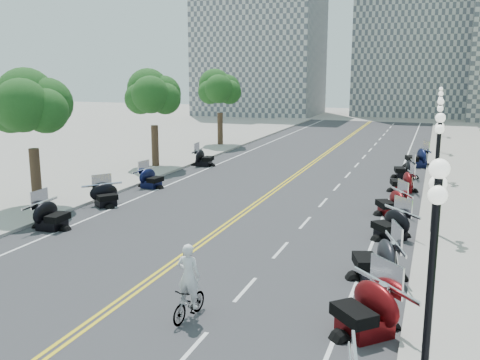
% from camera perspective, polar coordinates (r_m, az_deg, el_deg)
% --- Properties ---
extents(ground, '(160.00, 160.00, 0.00)m').
position_cam_1_polar(ground, '(21.73, -3.84, -6.53)').
color(ground, gray).
extents(road, '(16.00, 90.00, 0.01)m').
position_cam_1_polar(road, '(30.80, 3.77, -1.08)').
color(road, '#333335').
rests_on(road, ground).
extents(centerline_yellow_a, '(0.12, 90.00, 0.00)m').
position_cam_1_polar(centerline_yellow_a, '(30.83, 3.56, -1.05)').
color(centerline_yellow_a, yellow).
rests_on(centerline_yellow_a, road).
extents(centerline_yellow_b, '(0.12, 90.00, 0.00)m').
position_cam_1_polar(centerline_yellow_b, '(30.77, 3.98, -1.08)').
color(centerline_yellow_b, yellow).
rests_on(centerline_yellow_b, road).
extents(edge_line_north, '(0.12, 90.00, 0.00)m').
position_cam_1_polar(edge_line_north, '(29.68, 15.70, -1.97)').
color(edge_line_north, white).
rests_on(edge_line_north, road).
extents(edge_line_south, '(0.12, 90.00, 0.00)m').
position_cam_1_polar(edge_line_south, '(33.14, -6.89, -0.21)').
color(edge_line_south, white).
rests_on(edge_line_south, road).
extents(lane_dash_4, '(0.12, 2.00, 0.00)m').
position_cam_1_polar(lane_dash_4, '(13.81, -5.31, -17.68)').
color(lane_dash_4, white).
rests_on(lane_dash_4, road).
extents(lane_dash_5, '(0.12, 2.00, 0.00)m').
position_cam_1_polar(lane_dash_5, '(17.13, 0.58, -11.58)').
color(lane_dash_5, white).
rests_on(lane_dash_5, road).
extents(lane_dash_6, '(0.12, 2.00, 0.00)m').
position_cam_1_polar(lane_dash_6, '(20.69, 4.35, -7.45)').
color(lane_dash_6, white).
rests_on(lane_dash_6, road).
extents(lane_dash_7, '(0.12, 2.00, 0.00)m').
position_cam_1_polar(lane_dash_7, '(24.38, 6.96, -4.54)').
color(lane_dash_7, white).
rests_on(lane_dash_7, road).
extents(lane_dash_8, '(0.12, 2.00, 0.00)m').
position_cam_1_polar(lane_dash_8, '(28.16, 8.86, -2.39)').
color(lane_dash_8, white).
rests_on(lane_dash_8, road).
extents(lane_dash_9, '(0.12, 2.00, 0.00)m').
position_cam_1_polar(lane_dash_9, '(32.00, 10.30, -0.75)').
color(lane_dash_9, white).
rests_on(lane_dash_9, road).
extents(lane_dash_10, '(0.12, 2.00, 0.00)m').
position_cam_1_polar(lane_dash_10, '(35.86, 11.43, 0.54)').
color(lane_dash_10, white).
rests_on(lane_dash_10, road).
extents(lane_dash_11, '(0.12, 2.00, 0.00)m').
position_cam_1_polar(lane_dash_11, '(39.76, 12.34, 1.58)').
color(lane_dash_11, white).
rests_on(lane_dash_11, road).
extents(lane_dash_12, '(0.12, 2.00, 0.00)m').
position_cam_1_polar(lane_dash_12, '(43.67, 13.09, 2.43)').
color(lane_dash_12, white).
rests_on(lane_dash_12, road).
extents(lane_dash_13, '(0.12, 2.00, 0.00)m').
position_cam_1_polar(lane_dash_13, '(47.60, 13.71, 3.14)').
color(lane_dash_13, white).
rests_on(lane_dash_13, road).
extents(lane_dash_14, '(0.12, 2.00, 0.00)m').
position_cam_1_polar(lane_dash_14, '(51.54, 14.25, 3.74)').
color(lane_dash_14, white).
rests_on(lane_dash_14, road).
extents(lane_dash_15, '(0.12, 2.00, 0.00)m').
position_cam_1_polar(lane_dash_15, '(55.49, 14.70, 4.25)').
color(lane_dash_15, white).
rests_on(lane_dash_15, road).
extents(lane_dash_16, '(0.12, 2.00, 0.00)m').
position_cam_1_polar(lane_dash_16, '(59.45, 15.10, 4.70)').
color(lane_dash_16, white).
rests_on(lane_dash_16, road).
extents(lane_dash_17, '(0.12, 2.00, 0.00)m').
position_cam_1_polar(lane_dash_17, '(63.41, 15.44, 5.09)').
color(lane_dash_17, white).
rests_on(lane_dash_17, road).
extents(lane_dash_18, '(0.12, 2.00, 0.00)m').
position_cam_1_polar(lane_dash_18, '(67.37, 15.75, 5.44)').
color(lane_dash_18, white).
rests_on(lane_dash_18, road).
extents(lane_dash_19, '(0.12, 2.00, 0.00)m').
position_cam_1_polar(lane_dash_19, '(71.34, 16.02, 5.74)').
color(lane_dash_19, white).
rests_on(lane_dash_19, road).
extents(sidewalk_north, '(5.00, 90.00, 0.15)m').
position_cam_1_polar(sidewalk_north, '(29.66, 23.62, -2.40)').
color(sidewalk_north, '#9E9991').
rests_on(sidewalk_north, ground).
extents(sidewalk_south, '(5.00, 90.00, 0.15)m').
position_cam_1_polar(sidewalk_south, '(35.16, -12.86, 0.36)').
color(sidewalk_south, '#9E9991').
rests_on(sidewalk_south, ground).
extents(distant_block_a, '(18.00, 14.00, 26.00)m').
position_cam_1_polar(distant_block_a, '(85.29, 2.22, 15.81)').
color(distant_block_a, gray).
rests_on(distant_block_a, ground).
extents(distant_block_b, '(16.00, 12.00, 30.00)m').
position_cam_1_polar(distant_block_b, '(87.33, 18.01, 16.49)').
color(distant_block_b, gray).
rests_on(distant_block_b, ground).
extents(street_lamp_1, '(0.50, 1.20, 4.90)m').
position_cam_1_polar(street_lamp_1, '(11.60, 19.69, -10.12)').
color(street_lamp_1, black).
rests_on(street_lamp_1, sidewalk_north).
extents(street_lamp_2, '(0.50, 1.20, 4.90)m').
position_cam_1_polar(street_lamp_2, '(23.20, 20.20, 0.57)').
color(street_lamp_2, black).
rests_on(street_lamp_2, sidewalk_north).
extents(street_lamp_3, '(0.50, 1.20, 4.90)m').
position_cam_1_polar(street_lamp_3, '(35.07, 20.36, 4.08)').
color(street_lamp_3, black).
rests_on(street_lamp_3, sidewalk_north).
extents(street_lamp_4, '(0.50, 1.20, 4.90)m').
position_cam_1_polar(street_lamp_4, '(47.01, 20.44, 5.82)').
color(street_lamp_4, black).
rests_on(street_lamp_4, sidewalk_north).
extents(street_lamp_5, '(0.50, 1.20, 4.90)m').
position_cam_1_polar(street_lamp_5, '(58.97, 20.49, 6.85)').
color(street_lamp_5, black).
rests_on(street_lamp_5, sidewalk_north).
extents(tree_2, '(4.80, 4.80, 9.20)m').
position_cam_1_polar(tree_2, '(27.93, -21.42, 6.70)').
color(tree_2, '#235619').
rests_on(tree_2, sidewalk_south).
extents(tree_3, '(4.80, 4.80, 9.20)m').
position_cam_1_polar(tree_3, '(37.73, -9.20, 8.42)').
color(tree_3, '#235619').
rests_on(tree_3, sidewalk_south).
extents(tree_4, '(4.80, 4.80, 9.20)m').
position_cam_1_polar(tree_4, '(48.53, -2.16, 9.24)').
color(tree_4, '#235619').
rests_on(tree_4, sidewalk_south).
extents(motorcycle_n_4, '(3.16, 3.16, 1.56)m').
position_cam_1_polar(motorcycle_n_4, '(14.55, 13.22, -12.96)').
color(motorcycle_n_4, '#590A0C').
rests_on(motorcycle_n_4, road).
extents(motorcycle_n_5, '(2.78, 2.78, 1.53)m').
position_cam_1_polar(motorcycle_n_5, '(18.23, 14.33, -7.96)').
color(motorcycle_n_5, black).
rests_on(motorcycle_n_5, road).
extents(motorcycle_n_6, '(2.75, 2.75, 1.36)m').
position_cam_1_polar(motorcycle_n_6, '(22.64, 15.80, -4.41)').
color(motorcycle_n_6, black).
rests_on(motorcycle_n_6, road).
extents(motorcycle_n_7, '(2.58, 2.58, 1.33)m').
position_cam_1_polar(motorcycle_n_7, '(26.38, 15.85, -2.19)').
color(motorcycle_n_7, '#590A0C').
rests_on(motorcycle_n_7, road).
extents(motorcycle_n_8, '(2.31, 2.31, 1.32)m').
position_cam_1_polar(motorcycle_n_8, '(31.54, 16.92, -0.04)').
color(motorcycle_n_8, '#590A0C').
rests_on(motorcycle_n_8, road).
extents(motorcycle_n_9, '(2.20, 2.20, 1.32)m').
position_cam_1_polar(motorcycle_n_9, '(35.66, 17.15, 1.25)').
color(motorcycle_n_9, black).
rests_on(motorcycle_n_9, road).
extents(motorcycle_n_10, '(2.77, 2.77, 1.53)m').
position_cam_1_polar(motorcycle_n_10, '(40.05, 18.35, 2.41)').
color(motorcycle_n_10, black).
rests_on(motorcycle_n_10, road).
extents(motorcycle_s_5, '(2.05, 2.05, 1.38)m').
position_cam_1_polar(motorcycle_s_5, '(24.50, -19.49, -3.40)').
color(motorcycle_s_5, black).
rests_on(motorcycle_s_5, road).
extents(motorcycle_s_6, '(2.54, 2.54, 1.27)m').
position_cam_1_polar(motorcycle_s_6, '(27.87, -14.17, -1.44)').
color(motorcycle_s_6, black).
rests_on(motorcycle_s_6, road).
extents(motorcycle_s_7, '(2.04, 2.04, 1.28)m').
position_cam_1_polar(motorcycle_s_7, '(31.68, -9.46, 0.32)').
color(motorcycle_s_7, black).
rests_on(motorcycle_s_7, road).
extents(motorcycle_s_9, '(2.08, 2.08, 1.34)m').
position_cam_1_polar(motorcycle_s_9, '(38.50, -3.87, 2.49)').
color(motorcycle_s_9, black).
rests_on(motorcycle_s_9, road).
extents(bicycle, '(0.64, 1.63, 0.95)m').
position_cam_1_polar(bicycle, '(15.17, -5.45, -12.90)').
color(bicycle, '#A51414').
rests_on(bicycle, road).
extents(cyclist_rider, '(0.67, 0.44, 1.83)m').
position_cam_1_polar(cyclist_rider, '(14.65, -5.55, -7.94)').
color(cyclist_rider, silver).
rests_on(cyclist_rider, bicycle).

